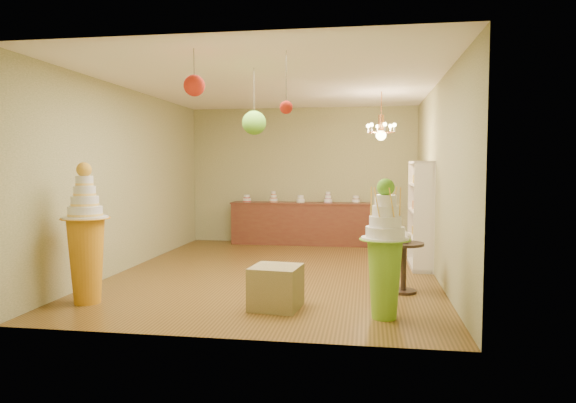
# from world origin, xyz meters

# --- Properties ---
(floor) EXTENTS (6.50, 6.50, 0.00)m
(floor) POSITION_xyz_m (0.00, 0.00, 0.00)
(floor) COLOR brown
(floor) RESTS_ON ground
(ceiling) EXTENTS (6.50, 6.50, 0.00)m
(ceiling) POSITION_xyz_m (0.00, 0.00, 3.00)
(ceiling) COLOR white
(ceiling) RESTS_ON ground
(wall_back) EXTENTS (5.00, 0.04, 3.00)m
(wall_back) POSITION_xyz_m (0.00, 3.25, 1.50)
(wall_back) COLOR tan
(wall_back) RESTS_ON ground
(wall_front) EXTENTS (5.00, 0.04, 3.00)m
(wall_front) POSITION_xyz_m (0.00, -3.25, 1.50)
(wall_front) COLOR tan
(wall_front) RESTS_ON ground
(wall_left) EXTENTS (0.04, 6.50, 3.00)m
(wall_left) POSITION_xyz_m (-2.50, 0.00, 1.50)
(wall_left) COLOR tan
(wall_left) RESTS_ON ground
(wall_right) EXTENTS (0.04, 6.50, 3.00)m
(wall_right) POSITION_xyz_m (2.50, 0.00, 1.50)
(wall_right) COLOR tan
(wall_right) RESTS_ON ground
(pedestal_green) EXTENTS (0.71, 0.71, 1.58)m
(pedestal_green) POSITION_xyz_m (1.64, -2.31, 0.67)
(pedestal_green) COLOR #76B327
(pedestal_green) RESTS_ON floor
(pedestal_orange) EXTENTS (0.59, 0.59, 1.77)m
(pedestal_orange) POSITION_xyz_m (-2.02, -2.22, 0.70)
(pedestal_orange) COLOR #C78317
(pedestal_orange) RESTS_ON floor
(burlap_riser) EXTENTS (0.63, 0.63, 0.52)m
(burlap_riser) POSITION_xyz_m (0.36, -2.09, 0.26)
(burlap_riser) COLOR olive
(burlap_riser) RESTS_ON floor
(sideboard) EXTENTS (3.04, 0.54, 1.16)m
(sideboard) POSITION_xyz_m (0.00, 2.97, 0.48)
(sideboard) COLOR #5C2C1C
(sideboard) RESTS_ON floor
(shelving_unit) EXTENTS (0.33, 1.20, 1.80)m
(shelving_unit) POSITION_xyz_m (2.34, 0.80, 0.90)
(shelving_unit) COLOR silver
(shelving_unit) RESTS_ON floor
(round_table) EXTENTS (0.69, 0.69, 0.69)m
(round_table) POSITION_xyz_m (1.94, -1.07, 0.44)
(round_table) COLOR black
(round_table) RESTS_ON floor
(vase) EXTENTS (0.26, 0.26, 0.20)m
(vase) POSITION_xyz_m (1.94, -1.07, 0.79)
(vase) COLOR silver
(vase) RESTS_ON round_table
(pom_red_left) EXTENTS (0.23, 0.23, 0.52)m
(pom_red_left) POSITION_xyz_m (-0.44, -2.64, 2.60)
(pom_red_left) COLOR #444031
(pom_red_left) RESTS_ON ceiling
(pom_green_mid) EXTENTS (0.32, 0.32, 0.87)m
(pom_green_mid) POSITION_xyz_m (-0.04, -1.46, 2.29)
(pom_green_mid) COLOR #444031
(pom_green_mid) RESTS_ON ceiling
(pom_red_right) EXTENTS (0.15, 0.15, 0.70)m
(pom_red_right) POSITION_xyz_m (0.53, -2.38, 2.38)
(pom_red_right) COLOR #444031
(pom_red_right) RESTS_ON ceiling
(chandelier) EXTENTS (0.67, 0.67, 0.85)m
(chandelier) POSITION_xyz_m (1.66, 1.00, 2.30)
(chandelier) COLOR #C97D47
(chandelier) RESTS_ON ceiling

